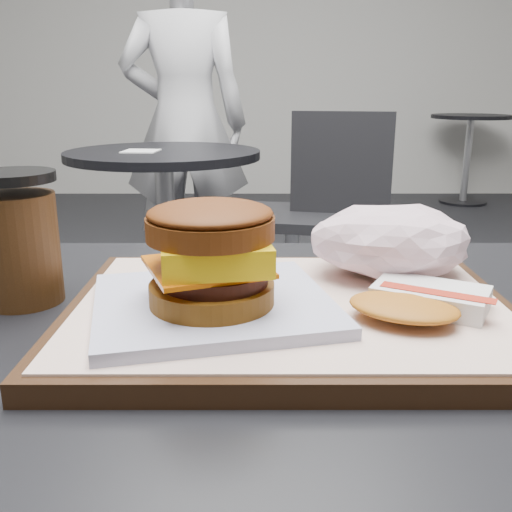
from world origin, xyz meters
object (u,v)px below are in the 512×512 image
object	(u,v)px
breakfast_sandwich	(212,267)
patron	(185,123)
crumpled_wrapper	(391,241)
neighbor_chair	(309,205)
neighbor_table	(166,205)
coffee_cup	(19,242)
hash_brown	(419,301)
serving_tray	(290,312)

from	to	relation	value
breakfast_sandwich	patron	distance (m)	2.31
crumpled_wrapper	neighbor_chair	world-z (taller)	neighbor_chair
neighbor_table	coffee_cup	bearing A→B (deg)	-85.85
hash_brown	crumpled_wrapper	bearing A→B (deg)	90.72
serving_tray	coffee_cup	bearing A→B (deg)	168.13
breakfast_sandwich	coffee_cup	size ratio (longest dim) A/B	1.80
hash_brown	patron	xyz separation A→B (m)	(-0.46, 2.29, 0.01)
coffee_cup	neighbor_table	bearing A→B (deg)	94.15
crumpled_wrapper	patron	xyz separation A→B (m)	(-0.46, 2.19, -0.01)
neighbor_chair	neighbor_table	bearing A→B (deg)	-160.38
neighbor_chair	breakfast_sandwich	bearing A→B (deg)	-97.82
hash_brown	patron	world-z (taller)	patron
coffee_cup	neighbor_chair	bearing A→B (deg)	76.01
hash_brown	neighbor_chair	xyz separation A→B (m)	(0.09, 1.84, -0.29)
breakfast_sandwich	coffee_cup	bearing A→B (deg)	156.90
breakfast_sandwich	serving_tray	bearing A→B (deg)	22.47
crumpled_wrapper	neighbor_chair	size ratio (longest dim) A/B	0.17
breakfast_sandwich	crumpled_wrapper	xyz separation A→B (m)	(0.17, 0.10, -0.01)
coffee_cup	neighbor_table	world-z (taller)	coffee_cup
crumpled_wrapper	patron	bearing A→B (deg)	101.90
breakfast_sandwich	neighbor_chair	distance (m)	1.88
serving_tray	neighbor_table	world-z (taller)	serving_tray
neighbor_table	patron	size ratio (longest dim) A/B	0.46
breakfast_sandwich	patron	xyz separation A→B (m)	(-0.30, 2.29, -0.02)
coffee_cup	neighbor_table	size ratio (longest dim) A/B	0.17
crumpled_wrapper	neighbor_table	xyz separation A→B (m)	(-0.46, 1.54, -0.27)
breakfast_sandwich	crumpled_wrapper	world-z (taller)	breakfast_sandwich
crumpled_wrapper	coffee_cup	size ratio (longest dim) A/B	1.24
patron	coffee_cup	bearing A→B (deg)	92.24
hash_brown	crumpled_wrapper	xyz separation A→B (m)	(-0.00, 0.10, 0.02)
crumpled_wrapper	neighbor_table	size ratio (longest dim) A/B	0.21
hash_brown	patron	size ratio (longest dim) A/B	0.08
serving_tray	crumpled_wrapper	xyz separation A→B (m)	(0.10, 0.07, 0.04)
hash_brown	breakfast_sandwich	bearing A→B (deg)	179.75
coffee_cup	patron	world-z (taller)	patron
serving_tray	neighbor_chair	distance (m)	1.84
patron	breakfast_sandwich	bearing A→B (deg)	96.75
crumpled_wrapper	neighbor_chair	bearing A→B (deg)	87.13
breakfast_sandwich	neighbor_table	xyz separation A→B (m)	(-0.30, 1.64, -0.28)
crumpled_wrapper	neighbor_table	world-z (taller)	crumpled_wrapper
coffee_cup	serving_tray	bearing A→B (deg)	-11.87
serving_tray	coffee_cup	distance (m)	0.26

